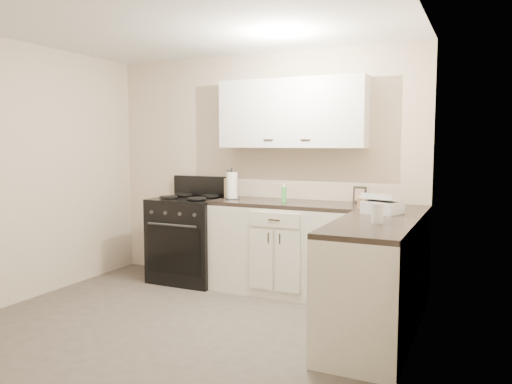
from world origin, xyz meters
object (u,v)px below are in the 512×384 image
at_px(stove, 190,240).
at_px(paper_towel, 232,186).
at_px(wicker_basket, 374,202).
at_px(knife_block, 230,188).
at_px(countertop_grill, 382,207).

bearing_deg(stove, paper_towel, 3.83).
bearing_deg(stove, wicker_basket, -1.32).
bearing_deg(knife_block, countertop_grill, -14.65).
xyz_separation_m(paper_towel, wicker_basket, (1.53, -0.08, -0.09)).
distance_m(knife_block, wicker_basket, 1.61).
distance_m(knife_block, paper_towel, 0.11).
bearing_deg(wicker_basket, stove, 178.68).
height_order(stove, paper_towel, paper_towel).
relative_size(stove, paper_towel, 3.28).
xyz_separation_m(wicker_basket, countertop_grill, (0.14, -0.35, 0.00)).
height_order(stove, knife_block, knife_block).
height_order(paper_towel, countertop_grill, paper_towel).
bearing_deg(stove, countertop_grill, -10.38).
bearing_deg(knife_block, stove, -163.90).
relative_size(knife_block, wicker_basket, 0.71).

